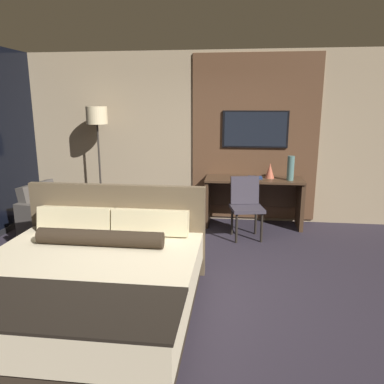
{
  "coord_description": "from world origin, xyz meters",
  "views": [
    {
      "loc": [
        0.58,
        -3.71,
        1.97
      ],
      "look_at": [
        0.02,
        0.85,
        0.88
      ],
      "focal_mm": 35.0,
      "sensor_mm": 36.0,
      "label": 1
    }
  ],
  "objects": [
    {
      "name": "floor_lamp",
      "position": [
        -1.69,
        2.21,
        1.62
      ],
      "size": [
        0.34,
        0.34,
        1.92
      ],
      "color": "#282623",
      "rests_on": "ground_plane"
    },
    {
      "name": "tv",
      "position": [
        0.86,
        2.52,
        1.56
      ],
      "size": [
        1.06,
        0.04,
        0.6
      ],
      "color": "black"
    },
    {
      "name": "vase_tall",
      "position": [
        1.41,
        2.17,
        0.99
      ],
      "size": [
        0.11,
        0.11,
        0.38
      ],
      "color": "#4C706B",
      "rests_on": "desk"
    },
    {
      "name": "desk_chair",
      "position": [
        0.72,
        1.72,
        0.55
      ],
      "size": [
        0.54,
        0.54,
        0.91
      ],
      "rotation": [
        0.0,
        0.0,
        0.2
      ],
      "color": "#38333D",
      "rests_on": "ground_plane"
    },
    {
      "name": "bed",
      "position": [
        -0.81,
        -0.62,
        0.31
      ],
      "size": [
        2.09,
        2.15,
        1.06
      ],
      "color": "#33281E",
      "rests_on": "ground_plane"
    },
    {
      "name": "book",
      "position": [
        0.87,
        2.25,
        0.81
      ],
      "size": [
        0.22,
        0.15,
        0.03
      ],
      "color": "navy",
      "rests_on": "desk"
    },
    {
      "name": "ground_plane",
      "position": [
        0.0,
        0.0,
        0.0
      ],
      "size": [
        16.0,
        16.0,
        0.0
      ],
      "primitive_type": "plane",
      "color": "#28232D"
    },
    {
      "name": "armchair_by_window",
      "position": [
        -2.1,
        1.41,
        0.27
      ],
      "size": [
        0.98,
        1.01,
        0.81
      ],
      "rotation": [
        0.0,
        0.0,
        1.39
      ],
      "color": "#47423D",
      "rests_on": "ground_plane"
    },
    {
      "name": "desk",
      "position": [
        0.86,
        2.29,
        0.53
      ],
      "size": [
        1.55,
        0.56,
        0.79
      ],
      "color": "#422D1E",
      "rests_on": "ground_plane"
    },
    {
      "name": "wall_back_tv_panel",
      "position": [
        0.1,
        2.59,
        1.4
      ],
      "size": [
        7.2,
        0.09,
        2.8
      ],
      "color": "tan",
      "rests_on": "ground_plane"
    },
    {
      "name": "vase_short",
      "position": [
        1.1,
        2.31,
        0.92
      ],
      "size": [
        0.15,
        0.15,
        0.24
      ],
      "color": "#B2563D",
      "rests_on": "desk"
    }
  ]
}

